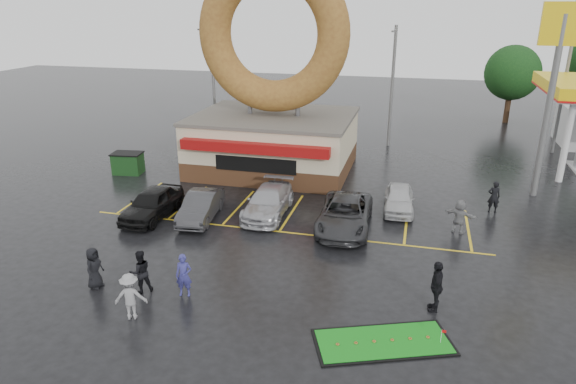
% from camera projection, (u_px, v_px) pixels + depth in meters
% --- Properties ---
extents(ground, '(120.00, 120.00, 0.00)m').
position_uv_depth(ground, '(258.00, 264.00, 22.07)').
color(ground, black).
rests_on(ground, ground).
extents(donut_shop, '(10.20, 8.70, 13.50)m').
position_uv_depth(donut_shop, '(273.00, 103.00, 32.98)').
color(donut_shop, '#472B19').
rests_on(donut_shop, ground).
extents(shell_sign, '(2.20, 0.36, 10.60)m').
position_uv_depth(shell_sign, '(556.00, 66.00, 27.33)').
color(shell_sign, slate).
rests_on(shell_sign, ground).
extents(streetlight_left, '(0.40, 2.21, 9.00)m').
position_uv_depth(streetlight_left, '(213.00, 79.00, 40.81)').
color(streetlight_left, slate).
rests_on(streetlight_left, ground).
extents(streetlight_mid, '(0.40, 2.21, 9.00)m').
position_uv_depth(streetlight_mid, '(392.00, 84.00, 38.44)').
color(streetlight_mid, slate).
rests_on(streetlight_mid, ground).
extents(streetlight_right, '(0.40, 2.21, 9.00)m').
position_uv_depth(streetlight_right, '(564.00, 88.00, 36.53)').
color(streetlight_right, slate).
rests_on(streetlight_right, ground).
extents(tree_far_d, '(4.90, 4.90, 7.00)m').
position_uv_depth(tree_far_d, '(513.00, 73.00, 46.24)').
color(tree_far_d, '#332114').
rests_on(tree_far_d, ground).
extents(car_black, '(1.92, 4.54, 1.53)m').
position_uv_depth(car_black, '(152.00, 203.00, 26.58)').
color(car_black, black).
rests_on(car_black, ground).
extents(car_dgrey, '(1.92, 4.35, 1.39)m').
position_uv_depth(car_dgrey, '(201.00, 206.00, 26.39)').
color(car_dgrey, '#313033').
rests_on(car_dgrey, ground).
extents(car_silver, '(2.10, 4.95, 1.42)m').
position_uv_depth(car_silver, '(268.00, 202.00, 26.97)').
color(car_silver, '#A9A9AE').
rests_on(car_silver, ground).
extents(car_grey, '(2.70, 5.49, 1.50)m').
position_uv_depth(car_grey, '(345.00, 214.00, 25.28)').
color(car_grey, '#323235').
rests_on(car_grey, ground).
extents(car_white, '(1.73, 3.92, 1.31)m').
position_uv_depth(car_white, '(399.00, 199.00, 27.49)').
color(car_white, silver).
rests_on(car_white, ground).
extents(person_blue, '(0.69, 0.53, 1.71)m').
position_uv_depth(person_blue, '(184.00, 275.00, 19.44)').
color(person_blue, navy).
rests_on(person_blue, ground).
extents(person_blackjkt, '(1.07, 1.06, 1.74)m').
position_uv_depth(person_blackjkt, '(140.00, 272.00, 19.68)').
color(person_blackjkt, black).
rests_on(person_blackjkt, ground).
extents(person_hoodie, '(1.28, 0.98, 1.75)m').
position_uv_depth(person_hoodie, '(130.00, 296.00, 18.02)').
color(person_hoodie, gray).
rests_on(person_hoodie, ground).
extents(person_bystander, '(0.58, 0.85, 1.68)m').
position_uv_depth(person_bystander, '(94.00, 268.00, 20.01)').
color(person_bystander, black).
rests_on(person_bystander, ground).
extents(person_cameraman, '(0.53, 1.17, 1.96)m').
position_uv_depth(person_cameraman, '(436.00, 286.00, 18.47)').
color(person_cameraman, black).
rests_on(person_cameraman, ground).
extents(person_walker_near, '(1.64, 1.09, 1.70)m').
position_uv_depth(person_walker_near, '(459.00, 216.00, 24.78)').
color(person_walker_near, gray).
rests_on(person_walker_near, ground).
extents(person_walker_far, '(0.67, 0.46, 1.74)m').
position_uv_depth(person_walker_far, '(494.00, 197.00, 27.20)').
color(person_walker_far, black).
rests_on(person_walker_far, ground).
extents(dumpster, '(1.94, 1.42, 1.30)m').
position_uv_depth(dumpster, '(128.00, 164.00, 33.48)').
color(dumpster, '#19431A').
rests_on(dumpster, ground).
extents(putting_green, '(4.92, 3.47, 0.56)m').
position_uv_depth(putting_green, '(383.00, 342.00, 16.95)').
color(putting_green, black).
rests_on(putting_green, ground).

